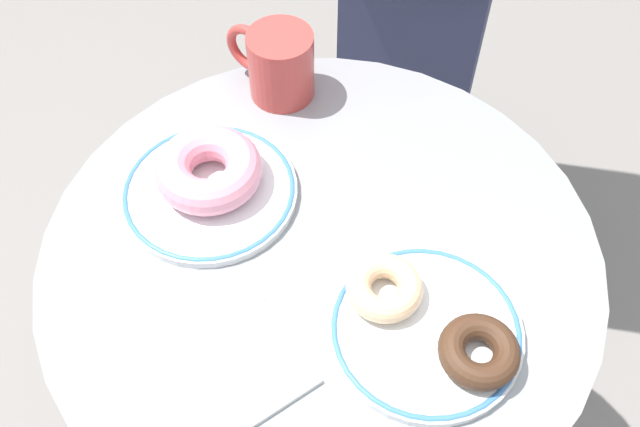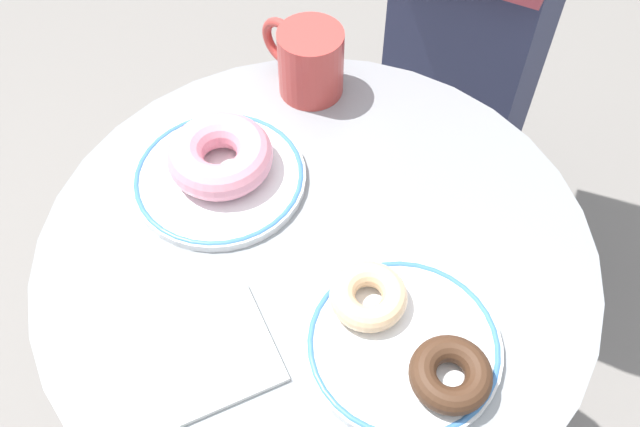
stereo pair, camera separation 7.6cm
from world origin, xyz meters
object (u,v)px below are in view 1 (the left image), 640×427
(plate_left, at_px, (210,191))
(paper_napkin, at_px, (242,366))
(donut_chocolate, at_px, (479,351))
(coffee_mug, at_px, (278,64))
(donut_pink_frosted, at_px, (209,170))
(donut_glazed, at_px, (385,288))
(plate_right, at_px, (426,330))
(cafe_table, at_px, (320,350))

(plate_left, distance_m, paper_napkin, 0.22)
(donut_chocolate, xyz_separation_m, coffee_mug, (-0.39, 0.18, 0.02))
(donut_pink_frosted, distance_m, donut_glazed, 0.24)
(plate_left, height_order, coffee_mug, coffee_mug)
(donut_glazed, bearing_deg, plate_right, -5.83)
(cafe_table, relative_size, donut_chocolate, 9.92)
(paper_napkin, height_order, coffee_mug, coffee_mug)
(plate_left, relative_size, donut_pink_frosted, 1.66)
(donut_chocolate, relative_size, coffee_mug, 0.64)
(donut_pink_frosted, xyz_separation_m, coffee_mug, (-0.04, 0.17, 0.01))
(donut_chocolate, height_order, coffee_mug, coffee_mug)
(cafe_table, height_order, donut_glazed, donut_glazed)
(paper_napkin, bearing_deg, coffee_mug, 123.59)
(plate_right, xyz_separation_m, donut_glazed, (-0.05, 0.01, 0.02))
(plate_right, relative_size, coffee_mug, 1.58)
(plate_left, xyz_separation_m, plate_right, (0.29, 0.00, -0.00))
(plate_right, xyz_separation_m, paper_napkin, (-0.12, -0.14, -0.00))
(cafe_table, bearing_deg, paper_napkin, -81.58)
(plate_left, distance_m, donut_glazed, 0.24)
(plate_left, xyz_separation_m, donut_chocolate, (0.35, 0.00, 0.02))
(plate_left, height_order, paper_napkin, plate_left)
(donut_chocolate, distance_m, donut_glazed, 0.11)
(cafe_table, relative_size, donut_pink_frosted, 6.42)
(coffee_mug, bearing_deg, paper_napkin, -56.41)
(cafe_table, relative_size, plate_right, 4.01)
(plate_right, distance_m, donut_pink_frosted, 0.30)
(donut_pink_frosted, height_order, paper_napkin, donut_pink_frosted)
(plate_left, relative_size, paper_napkin, 1.75)
(donut_pink_frosted, bearing_deg, paper_napkin, -40.31)
(plate_right, bearing_deg, coffee_mug, 151.64)
(cafe_table, bearing_deg, plate_right, -7.01)
(paper_napkin, bearing_deg, donut_chocolate, 38.42)
(plate_left, bearing_deg, paper_napkin, -39.39)
(coffee_mug, bearing_deg, plate_left, -76.52)
(donut_pink_frosted, height_order, coffee_mug, coffee_mug)
(donut_glazed, bearing_deg, coffee_mug, 147.94)
(donut_glazed, distance_m, paper_napkin, 0.16)
(coffee_mug, bearing_deg, cafe_table, -40.73)
(donut_chocolate, height_order, paper_napkin, donut_chocolate)
(donut_glazed, bearing_deg, donut_pink_frosted, 179.27)
(donut_pink_frosted, xyz_separation_m, paper_napkin, (0.17, -0.15, -0.03))
(donut_glazed, bearing_deg, donut_chocolate, -1.76)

